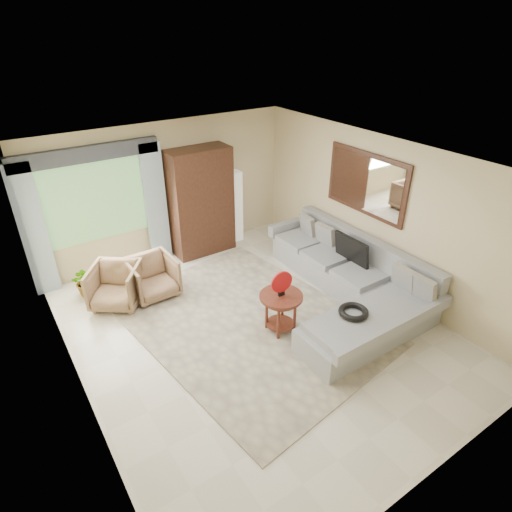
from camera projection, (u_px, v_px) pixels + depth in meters
ground at (255, 329)px, 6.56m from camera, size 6.00×6.00×0.00m
area_rug at (248, 322)px, 6.70m from camera, size 3.50×4.36×0.02m
sectional_sofa at (349, 284)px, 7.16m from camera, size 2.30×3.46×0.90m
tv_screen at (351, 250)px, 7.28m from camera, size 0.14×0.74×0.48m
garden_hose at (353, 312)px, 6.04m from camera, size 0.43×0.43×0.09m
coffee_table at (281, 312)px, 6.38m from camera, size 0.64×0.64×0.64m
red_disc at (282, 282)px, 6.11m from camera, size 0.34×0.06×0.34m
armchair_left at (116, 286)px, 6.97m from camera, size 1.07×1.07×0.71m
armchair_right at (153, 277)px, 7.21m from camera, size 0.76×0.78×0.70m
potted_plant at (86, 280)px, 7.28m from camera, size 0.49×0.43×0.53m
armoire at (201, 202)px, 8.28m from camera, size 1.20×0.55×2.10m
floor_lamp at (235, 206)px, 8.86m from camera, size 0.24×0.24×1.50m
window at (95, 202)px, 7.37m from camera, size 1.80×0.04×1.40m
curtain_left at (33, 232)px, 6.92m from camera, size 0.40×0.08×2.30m
curtain_right at (156, 204)px, 7.93m from camera, size 0.40×0.08×2.30m
valance at (86, 154)px, 6.90m from camera, size 2.40×0.12×0.26m
wall_mirror at (366, 184)px, 7.15m from camera, size 0.05×1.70×1.05m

